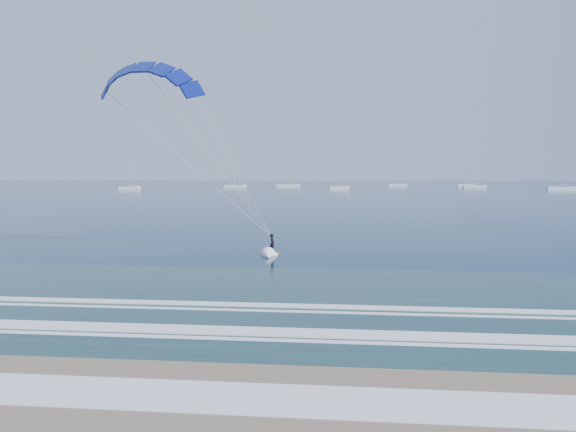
# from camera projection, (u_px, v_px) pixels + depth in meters

# --- Properties ---
(ground) EXTENTS (900.00, 900.00, 0.00)m
(ground) POSITION_uv_depth(u_px,v_px,m) (215.00, 393.00, 14.42)
(ground) COLOR #083247
(ground) RESTS_ON ground
(kitesurfer_rig) EXTENTS (15.11, 4.66, 15.34)m
(kitesurfer_rig) POSITION_uv_depth(u_px,v_px,m) (203.00, 147.00, 37.68)
(kitesurfer_rig) COLOR orange
(kitesurfer_rig) RESTS_ON ground
(sailboat_0) EXTENTS (7.95, 2.40, 10.92)m
(sailboat_0) POSITION_uv_depth(u_px,v_px,m) (130.00, 188.00, 199.30)
(sailboat_0) COLOR white
(sailboat_0) RESTS_ON ground
(sailboat_1) EXTENTS (9.67, 2.40, 13.14)m
(sailboat_1) POSITION_uv_depth(u_px,v_px,m) (235.00, 186.00, 228.49)
(sailboat_1) COLOR white
(sailboat_1) RESTS_ON ground
(sailboat_2) EXTENTS (10.67, 2.40, 14.12)m
(sailboat_2) POSITION_uv_depth(u_px,v_px,m) (288.00, 185.00, 242.26)
(sailboat_2) COLOR white
(sailboat_2) RESTS_ON ground
(sailboat_3) EXTENTS (7.23, 2.40, 10.24)m
(sailboat_3) POSITION_uv_depth(u_px,v_px,m) (340.00, 188.00, 201.55)
(sailboat_3) COLOR white
(sailboat_3) RESTS_ON ground
(sailboat_4) EXTENTS (7.67, 2.40, 10.57)m
(sailboat_4) POSITION_uv_depth(u_px,v_px,m) (465.00, 185.00, 249.59)
(sailboat_4) COLOR white
(sailboat_4) RESTS_ON ground
(sailboat_5) EXTENTS (9.54, 2.40, 12.91)m
(sailboat_5) POSITION_uv_depth(u_px,v_px,m) (475.00, 186.00, 223.67)
(sailboat_5) COLOR white
(sailboat_5) RESTS_ON ground
(sailboat_6) EXTENTS (10.48, 2.40, 13.96)m
(sailboat_6) POSITION_uv_depth(u_px,v_px,m) (561.00, 188.00, 196.19)
(sailboat_6) COLOR white
(sailboat_6) RESTS_ON ground
(sailboat_7) EXTENTS (8.65, 2.40, 10.21)m
(sailboat_7) POSITION_uv_depth(u_px,v_px,m) (398.00, 185.00, 252.10)
(sailboat_7) COLOR white
(sailboat_7) RESTS_ON ground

